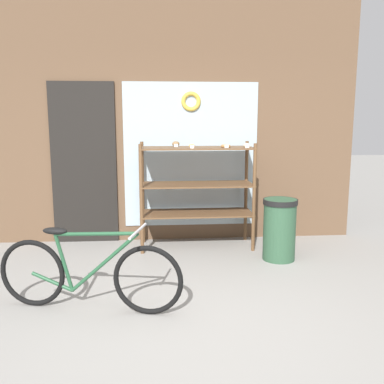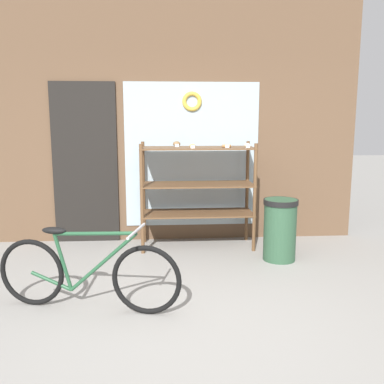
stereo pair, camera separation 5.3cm
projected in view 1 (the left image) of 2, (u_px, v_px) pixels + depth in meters
name	position (u px, v px, depth m)	size (l,w,h in m)	color
ground_plane	(191.00, 328.00, 3.39)	(30.00, 30.00, 0.00)	gray
storefront_facade	(173.00, 113.00, 5.61)	(4.83, 0.13, 3.51)	brown
display_case	(197.00, 184.00, 5.40)	(1.42, 0.53, 1.35)	brown
bicycle	(88.00, 273.00, 3.66)	(1.61, 0.55, 0.74)	black
trash_bin	(279.00, 227.00, 4.96)	(0.40, 0.40, 0.72)	#2D5138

